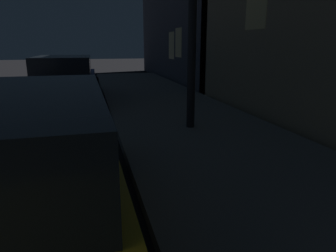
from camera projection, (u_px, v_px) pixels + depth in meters
name	position (u px, v px, depth m)	size (l,w,h in m)	color
car_yellow_cab	(7.00, 179.00, 2.43)	(2.01, 4.53, 1.43)	gold
car_blue	(65.00, 81.00, 8.98)	(2.03, 4.45, 1.43)	navy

